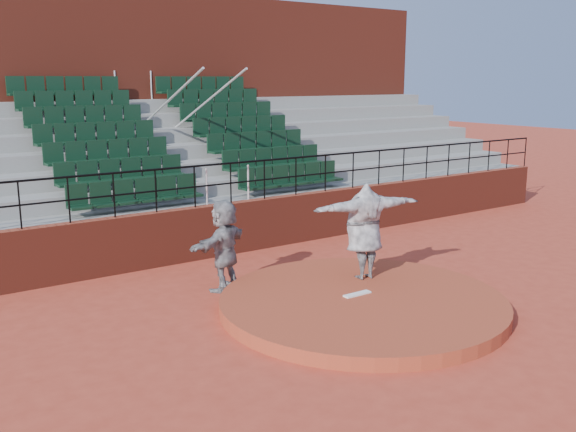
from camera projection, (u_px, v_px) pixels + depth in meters
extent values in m
plane|color=#AD3B27|center=(362.00, 309.00, 12.36)|extent=(90.00, 90.00, 0.00)
cylinder|color=#9D3B23|center=(362.00, 303.00, 12.33)|extent=(5.50, 5.50, 0.25)
cube|color=white|center=(357.00, 294.00, 12.42)|extent=(0.60, 0.15, 0.03)
cube|color=maroon|center=(232.00, 228.00, 16.23)|extent=(24.00, 0.30, 1.30)
cylinder|color=black|center=(230.00, 163.00, 15.88)|extent=(24.00, 0.05, 0.05)
cylinder|color=black|center=(231.00, 183.00, 15.99)|extent=(24.00, 0.04, 0.04)
cylinder|color=black|center=(20.00, 205.00, 13.19)|extent=(0.04, 0.04, 1.00)
cylinder|color=black|center=(69.00, 200.00, 13.75)|extent=(0.04, 0.04, 1.00)
cylinder|color=black|center=(114.00, 195.00, 14.31)|extent=(0.04, 0.04, 1.00)
cylinder|color=black|center=(156.00, 191.00, 14.87)|extent=(0.04, 0.04, 1.00)
cylinder|color=black|center=(195.00, 187.00, 15.43)|extent=(0.04, 0.04, 1.00)
cylinder|color=black|center=(231.00, 183.00, 15.99)|extent=(0.04, 0.04, 1.00)
cylinder|color=black|center=(264.00, 180.00, 16.55)|extent=(0.04, 0.04, 1.00)
cylinder|color=black|center=(296.00, 176.00, 17.11)|extent=(0.04, 0.04, 1.00)
cylinder|color=black|center=(325.00, 173.00, 17.67)|extent=(0.04, 0.04, 1.00)
cylinder|color=black|center=(353.00, 170.00, 18.22)|extent=(0.04, 0.04, 1.00)
cylinder|color=black|center=(379.00, 168.00, 18.78)|extent=(0.04, 0.04, 1.00)
cylinder|color=black|center=(404.00, 165.00, 19.34)|extent=(0.04, 0.04, 1.00)
cylinder|color=black|center=(427.00, 163.00, 19.90)|extent=(0.04, 0.04, 1.00)
cylinder|color=black|center=(449.00, 160.00, 20.46)|extent=(0.04, 0.04, 1.00)
cylinder|color=black|center=(469.00, 158.00, 21.02)|extent=(0.04, 0.04, 1.00)
cylinder|color=black|center=(489.00, 156.00, 21.58)|extent=(0.04, 0.04, 1.00)
cylinder|color=black|center=(508.00, 154.00, 22.14)|extent=(0.04, 0.04, 1.00)
cylinder|color=black|center=(525.00, 152.00, 22.70)|extent=(0.04, 0.04, 1.00)
cube|color=gray|center=(221.00, 224.00, 16.69)|extent=(24.00, 0.85, 1.30)
cube|color=black|center=(136.00, 194.00, 15.23)|extent=(3.30, 0.48, 0.72)
cube|color=black|center=(291.00, 178.00, 17.74)|extent=(3.30, 0.48, 0.72)
cube|color=gray|center=(205.00, 211.00, 17.33)|extent=(24.00, 0.85, 1.70)
cube|color=black|center=(122.00, 173.00, 15.83)|extent=(3.30, 0.48, 0.72)
cube|color=black|center=(274.00, 160.00, 18.34)|extent=(3.30, 0.48, 0.72)
cube|color=gray|center=(191.00, 199.00, 17.97)|extent=(24.00, 0.85, 2.10)
cube|color=black|center=(109.00, 154.00, 16.42)|extent=(3.30, 0.48, 0.72)
cube|color=black|center=(258.00, 144.00, 18.94)|extent=(3.30, 0.48, 0.72)
cube|color=gray|center=(177.00, 188.00, 18.61)|extent=(24.00, 0.85, 2.50)
cube|color=black|center=(97.00, 136.00, 17.02)|extent=(3.30, 0.48, 0.72)
cube|color=black|center=(243.00, 129.00, 19.54)|extent=(3.30, 0.48, 0.72)
cube|color=gray|center=(165.00, 177.00, 19.25)|extent=(24.00, 0.85, 2.90)
cube|color=black|center=(86.00, 119.00, 17.62)|extent=(3.30, 0.48, 0.72)
cube|color=black|center=(229.00, 114.00, 20.14)|extent=(3.30, 0.48, 0.72)
cube|color=gray|center=(153.00, 168.00, 19.89)|extent=(24.00, 0.85, 3.30)
cube|color=black|center=(76.00, 103.00, 18.22)|extent=(3.30, 0.48, 0.72)
cube|color=black|center=(215.00, 100.00, 20.73)|extent=(3.30, 0.48, 0.72)
cube|color=gray|center=(142.00, 158.00, 20.53)|extent=(24.00, 0.85, 3.70)
cube|color=black|center=(66.00, 89.00, 18.81)|extent=(3.30, 0.48, 0.72)
cube|color=black|center=(203.00, 88.00, 21.33)|extent=(3.30, 0.48, 0.72)
cylinder|color=silver|center=(155.00, 114.00, 17.82)|extent=(0.06, 5.97, 2.46)
cylinder|color=silver|center=(194.00, 112.00, 18.49)|extent=(0.06, 5.97, 2.46)
cube|color=maroon|center=(118.00, 103.00, 21.72)|extent=(24.00, 3.00, 7.10)
imported|color=black|center=(364.00, 231.00, 13.29)|extent=(2.55, 1.07, 2.02)
imported|color=black|center=(224.00, 245.00, 13.36)|extent=(1.83, 1.31, 1.91)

